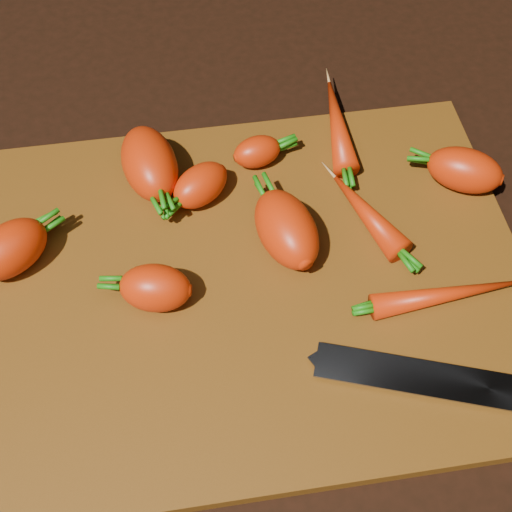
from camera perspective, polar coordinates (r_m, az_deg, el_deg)
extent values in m
cube|color=black|center=(0.67, 0.13, -2.42)|extent=(2.00, 2.00, 0.01)
cube|color=brown|center=(0.66, 0.13, -1.90)|extent=(0.50, 0.40, 0.01)
ellipsoid|color=red|center=(0.68, -19.03, 0.53)|extent=(0.09, 0.08, 0.05)
ellipsoid|color=red|center=(0.63, -8.06, -2.54)|extent=(0.07, 0.06, 0.04)
ellipsoid|color=red|center=(0.72, -8.52, 7.33)|extent=(0.07, 0.10, 0.05)
ellipsoid|color=red|center=(0.66, 2.45, 2.17)|extent=(0.07, 0.10, 0.05)
ellipsoid|color=red|center=(0.70, -4.47, 5.68)|extent=(0.07, 0.07, 0.04)
ellipsoid|color=red|center=(0.74, 0.09, 8.34)|extent=(0.06, 0.04, 0.03)
ellipsoid|color=red|center=(0.74, 16.35, 6.62)|extent=(0.09, 0.08, 0.04)
ellipsoid|color=red|center=(0.77, 6.54, 10.43)|extent=(0.04, 0.13, 0.03)
ellipsoid|color=red|center=(0.66, 14.87, -3.02)|extent=(0.14, 0.03, 0.02)
ellipsoid|color=red|center=(0.69, 8.86, 3.38)|extent=(0.07, 0.11, 0.03)
cube|color=gray|center=(0.61, 4.82, -8.22)|extent=(0.18, 0.09, 0.00)
cube|color=gray|center=(0.62, 13.74, -9.52)|extent=(0.02, 0.03, 0.01)
cube|color=black|center=(0.63, 18.91, -10.17)|extent=(0.10, 0.05, 0.01)
cylinder|color=#B2B2B7|center=(0.62, 17.69, -9.71)|extent=(0.01, 0.01, 0.00)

